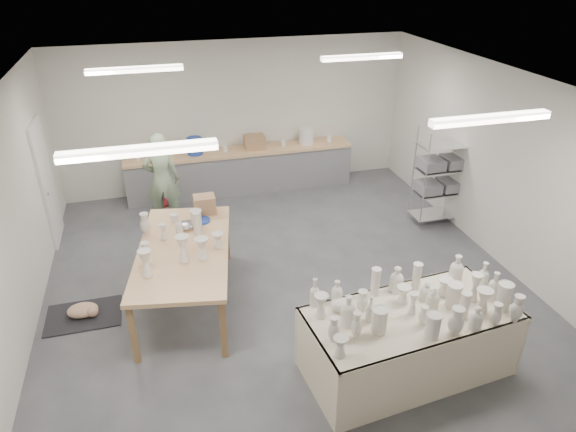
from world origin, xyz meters
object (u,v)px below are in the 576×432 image
object	(u,v)px
work_table	(184,245)
potter	(162,180)
red_stool	(165,204)
drying_table	(409,338)

from	to	relation	value
work_table	potter	world-z (taller)	potter
work_table	red_stool	size ratio (longest dim) A/B	6.66
potter	work_table	bearing A→B (deg)	101.32
red_stool	work_table	bearing A→B (deg)	-86.34
drying_table	potter	xyz separation A→B (m)	(-2.55, 4.53, 0.40)
work_table	potter	size ratio (longest dim) A/B	1.50
drying_table	work_table	xyz separation A→B (m)	(-2.38, 2.11, 0.44)
drying_table	red_stool	size ratio (longest dim) A/B	6.44
potter	red_stool	bearing A→B (deg)	-82.74
work_table	potter	bearing A→B (deg)	104.23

